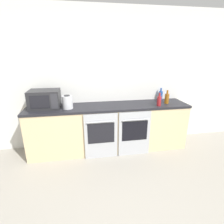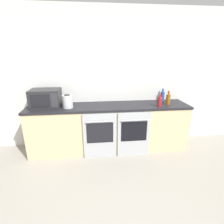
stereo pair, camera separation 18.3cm
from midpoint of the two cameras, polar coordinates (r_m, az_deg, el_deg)
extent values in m
cube|color=silver|center=(3.43, 0.01, 10.38)|extent=(10.00, 0.06, 2.60)
cube|color=#D1B789|center=(3.37, 0.61, -5.36)|extent=(2.93, 0.58, 0.84)
cube|color=black|center=(3.22, 0.64, 1.85)|extent=(2.96, 0.60, 0.04)
cube|color=#A8AAAF|center=(3.08, -2.23, -7.90)|extent=(0.58, 0.03, 0.84)
cube|color=black|center=(3.04, -2.22, -6.92)|extent=(0.46, 0.01, 0.37)
cylinder|color=#A8AAAF|center=(2.93, -2.24, -3.25)|extent=(0.47, 0.02, 0.02)
cube|color=#A8AAAF|center=(3.18, 8.75, -7.28)|extent=(0.58, 0.03, 0.84)
cube|color=black|center=(3.13, 8.90, -6.32)|extent=(0.46, 0.01, 0.37)
cylinder|color=#A8AAAF|center=(3.03, 9.21, -2.73)|extent=(0.47, 0.02, 0.02)
cube|color=#232326|center=(3.27, -19.32, 4.29)|extent=(0.51, 0.38, 0.31)
cube|color=black|center=(3.10, -20.87, 3.36)|extent=(0.30, 0.01, 0.21)
cube|color=#2D2D33|center=(3.05, -16.71, 3.57)|extent=(0.11, 0.01, 0.25)
cylinder|color=maroon|center=(3.25, 16.84, 3.17)|extent=(0.08, 0.08, 0.17)
cylinder|color=maroon|center=(3.22, 17.04, 5.20)|extent=(0.03, 0.03, 0.07)
cylinder|color=#234793|center=(3.69, 17.52, 4.92)|extent=(0.08, 0.08, 0.18)
cylinder|color=#234793|center=(3.66, 17.70, 6.77)|extent=(0.03, 0.03, 0.07)
cylinder|color=#8C5114|center=(3.44, 19.30, 3.86)|extent=(0.08, 0.08, 0.18)
cylinder|color=#8C5114|center=(3.42, 19.53, 5.92)|extent=(0.03, 0.03, 0.07)
cylinder|color=#B7BABF|center=(3.12, -12.72, 3.34)|extent=(0.18, 0.18, 0.22)
cylinder|color=#262628|center=(3.09, -12.87, 5.43)|extent=(0.10, 0.10, 0.01)
camera|label=1|loc=(0.09, -88.39, 0.55)|focal=28.00mm
camera|label=2|loc=(0.09, 91.61, -0.55)|focal=28.00mm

